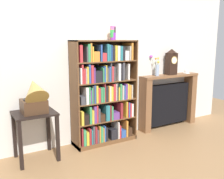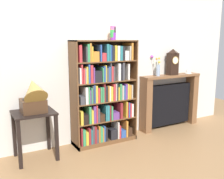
% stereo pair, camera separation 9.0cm
% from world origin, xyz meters
% --- Properties ---
extents(ground_plane, '(8.09, 6.40, 0.02)m').
position_xyz_m(ground_plane, '(0.00, 0.00, -0.01)').
color(ground_plane, '#997047').
extents(wall_back, '(5.09, 0.08, 2.60)m').
position_xyz_m(wall_back, '(0.14, 0.30, 1.30)').
color(wall_back, silver).
rests_on(wall_back, ground).
extents(bookshelf, '(0.99, 0.33, 1.56)m').
position_xyz_m(bookshelf, '(-0.02, 0.09, 0.73)').
color(bookshelf, brown).
rests_on(bookshelf, ground).
extents(cup_stack, '(0.09, 0.09, 0.21)m').
position_xyz_m(cup_stack, '(0.17, 0.13, 1.66)').
color(cup_stack, purple).
rests_on(cup_stack, bookshelf).
extents(side_table_left, '(0.53, 0.47, 0.64)m').
position_xyz_m(side_table_left, '(-1.07, 0.03, 0.48)').
color(side_table_left, black).
rests_on(side_table_left, ground).
extents(gramophone, '(0.30, 0.45, 0.52)m').
position_xyz_m(gramophone, '(-1.07, -0.03, 0.87)').
color(gramophone, '#472D1C').
rests_on(gramophone, side_table_left).
extents(fireplace_mantel, '(1.18, 0.23, 0.95)m').
position_xyz_m(fireplace_mantel, '(1.35, 0.17, 0.47)').
color(fireplace_mantel, brown).
rests_on(fireplace_mantel, ground).
extents(mantel_clock, '(0.18, 0.14, 0.45)m').
position_xyz_m(mantel_clock, '(1.37, 0.15, 1.18)').
color(mantel_clock, black).
rests_on(mantel_clock, fireplace_mantel).
extents(flower_vase, '(0.15, 0.14, 0.35)m').
position_xyz_m(flower_vase, '(1.05, 0.16, 1.10)').
color(flower_vase, '#99B2D1').
rests_on(flower_vase, fireplace_mantel).
extents(teacup_with_saucer, '(0.14, 0.13, 0.06)m').
position_xyz_m(teacup_with_saucer, '(1.76, 0.15, 0.98)').
color(teacup_with_saucer, white).
rests_on(teacup_with_saucer, fireplace_mantel).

